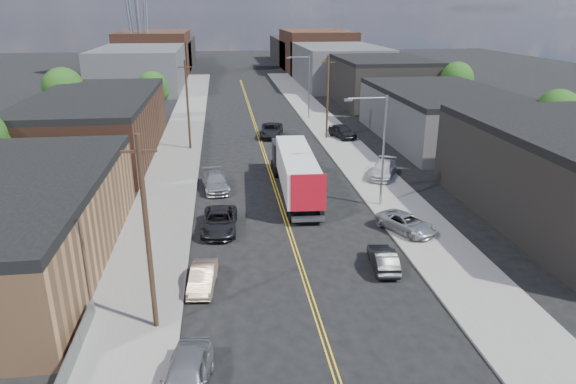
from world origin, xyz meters
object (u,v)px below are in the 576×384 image
object	(u,v)px
car_left_c	(219,221)
car_left_d	(215,182)
car_left_b	(203,278)
car_ahead_truck	(272,130)
car_right_lot_c	(342,131)
car_right_lot_a	(406,223)
car_right_lot_b	(383,169)
car_right_oncoming	(383,259)
car_left_a	(186,377)
semi_truck	(294,167)

from	to	relation	value
car_left_c	car_left_d	size ratio (longest dim) A/B	1.02
car_left_b	car_ahead_truck	bearing A→B (deg)	84.20
car_right_lot_c	car_ahead_truck	xyz separation A→B (m)	(-8.51, 2.25, -0.13)
car_right_lot_a	car_right_lot_c	xyz separation A→B (m)	(1.91, 28.21, 0.16)
car_right_lot_b	car_right_lot_c	distance (m)	15.80
car_right_oncoming	car_right_lot_c	world-z (taller)	car_right_lot_c
car_left_d	car_right_lot_b	distance (m)	15.73
car_left_b	car_right_lot_a	xyz separation A→B (m)	(14.18, 5.83, 0.15)
car_left_d	car_ahead_truck	bearing A→B (deg)	63.49
car_left_a	car_ahead_truck	bearing A→B (deg)	87.02
car_left_a	car_right_lot_a	bearing A→B (deg)	51.84
car_left_a	car_right_lot_a	distance (m)	20.55
semi_truck	car_right_oncoming	distance (m)	15.11
car_left_c	car_left_d	bearing A→B (deg)	95.56
semi_truck	car_left_c	distance (m)	10.08
car_left_d	car_right_lot_b	bearing A→B (deg)	-2.34
car_right_lot_b	car_ahead_truck	xyz separation A→B (m)	(-8.76, 18.05, -0.06)
car_left_b	car_ahead_truck	distance (m)	37.08
car_left_b	car_left_c	size ratio (longest dim) A/B	0.73
semi_truck	car_left_a	xyz separation A→B (m)	(-7.90, -24.18, -1.48)
car_left_b	car_right_lot_c	size ratio (longest dim) A/B	0.82
car_left_b	car_left_c	xyz separation A→B (m)	(0.98, 8.00, 0.10)
car_right_lot_a	car_ahead_truck	distance (m)	31.17
car_right_lot_a	car_left_b	bearing A→B (deg)	173.77
car_right_oncoming	car_right_lot_b	size ratio (longest dim) A/B	0.78
car_right_lot_c	car_ahead_truck	distance (m)	8.80
car_left_c	car_right_lot_a	bearing A→B (deg)	-5.77
car_left_a	car_left_c	xyz separation A→B (m)	(1.40, 16.63, -0.06)
car_left_b	car_right_lot_b	bearing A→B (deg)	54.15
semi_truck	car_ahead_truck	xyz separation A→B (m)	(0.10, 20.74, -1.46)
car_left_d	car_right_lot_c	bearing A→B (deg)	41.03
car_left_a	car_left_b	xyz separation A→B (m)	(0.42, 8.63, -0.16)
car_left_b	semi_truck	bearing A→B (deg)	70.32
car_left_c	car_left_b	bearing A→B (deg)	-93.39
car_left_b	car_right_lot_c	distance (m)	37.65
car_right_lot_a	car_right_lot_c	world-z (taller)	car_right_lot_c
car_left_a	car_ahead_truck	distance (m)	45.63
car_ahead_truck	car_right_lot_b	bearing A→B (deg)	-56.17
car_left_b	car_right_lot_b	xyz separation A→B (m)	(16.34, 18.24, 0.25)
car_right_lot_b	car_right_oncoming	bearing A→B (deg)	-79.92
car_left_a	car_right_lot_b	size ratio (longest dim) A/B	0.93
semi_truck	car_right_oncoming	size ratio (longest dim) A/B	3.89
car_right_oncoming	car_right_lot_b	xyz separation A→B (m)	(5.36, 17.31, 0.23)
car_left_c	car_right_lot_c	world-z (taller)	car_right_lot_c
car_left_b	car_right_lot_b	world-z (taller)	car_right_lot_b
car_right_lot_c	car_right_lot_b	bearing A→B (deg)	-105.65
car_left_d	car_right_lot_a	xyz separation A→B (m)	(13.51, -11.21, 0.03)
semi_truck	car_right_lot_b	bearing A→B (deg)	19.12
car_left_d	car_right_lot_b	world-z (taller)	car_right_lot_b
car_right_oncoming	semi_truck	bearing A→B (deg)	-70.76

